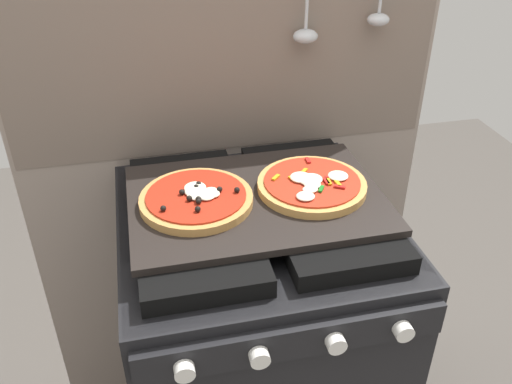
{
  "coord_description": "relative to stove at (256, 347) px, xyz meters",
  "views": [
    {
      "loc": [
        -0.22,
        -0.96,
        1.55
      ],
      "look_at": [
        0.0,
        0.0,
        0.93
      ],
      "focal_mm": 38.28,
      "sensor_mm": 36.0,
      "label": 1
    }
  ],
  "objects": [
    {
      "name": "kitchen_backsplash",
      "position": [
        0.0,
        0.34,
        0.34
      ],
      "size": [
        1.1,
        0.09,
        1.55
      ],
      "color": "gray",
      "rests_on": "ground_plane"
    },
    {
      "name": "baking_tray",
      "position": [
        0.0,
        0.0,
        0.46
      ],
      "size": [
        0.54,
        0.38,
        0.02
      ],
      "primitive_type": "cube",
      "color": "black",
      "rests_on": "stove"
    },
    {
      "name": "stove",
      "position": [
        0.0,
        0.0,
        0.0
      ],
      "size": [
        0.6,
        0.64,
        0.9
      ],
      "color": "black",
      "rests_on": "ground_plane"
    },
    {
      "name": "pizza_right",
      "position": [
        0.12,
        0.0,
        0.48
      ],
      "size": [
        0.24,
        0.24,
        0.03
      ],
      "color": "tan",
      "rests_on": "baking_tray"
    },
    {
      "name": "pizza_left",
      "position": [
        -0.13,
        -0.0,
        0.48
      ],
      "size": [
        0.24,
        0.24,
        0.03
      ],
      "color": "#C18947",
      "rests_on": "baking_tray"
    }
  ]
}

